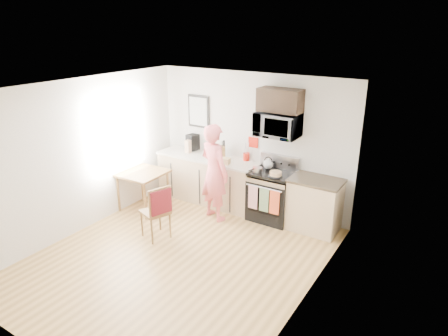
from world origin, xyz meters
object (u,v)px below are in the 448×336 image
Objects in this scene: range at (272,197)px; cake at (276,174)px; chair at (159,206)px; microwave at (278,125)px; person at (214,172)px; dining_table at (142,176)px.

range is 4.61× the size of cake.
cake reaches higher than chair.
chair is 2.06m from cake.
microwave is 0.42× the size of person.
person is at bearing -161.26° from cake.
person reaches higher than cake.
cake is (2.41, 0.77, 0.29)m from dining_table.
dining_table is at bearing -155.24° from microwave.
microwave is at bearing 75.18° from chair.
microwave is 0.85m from cake.
range is at bearing -132.16° from person.
range is 2.48m from dining_table.
chair reaches higher than dining_table.
chair is (-0.30, -1.18, -0.28)m from person.
dining_table is 3.22× the size of cake.
microwave is at bearing -127.47° from person.
dining_table is at bearing -162.18° from cake.
range is 0.65× the size of person.
person is 2.21× the size of dining_table.
chair is (-1.22, -1.81, -1.14)m from microwave.
microwave is at bearing 90.06° from range.
chair is at bearing -35.34° from dining_table.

